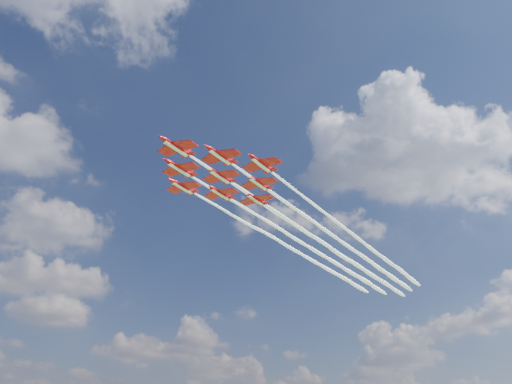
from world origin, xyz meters
TOP-DOWN VIEW (x-y plane):
  - jet_lead at (40.98, 19.95)m, footprint 123.96×63.64m
  - jet_row2_port at (51.88, 18.15)m, footprint 123.96×63.64m
  - jet_row2_starb at (46.20, 29.69)m, footprint 123.96×63.64m
  - jet_row3_port at (62.78, 16.35)m, footprint 123.96×63.64m
  - jet_row3_centre at (57.11, 27.88)m, footprint 123.96×63.64m
  - jet_row3_starb at (51.43, 39.42)m, footprint 123.96×63.64m
  - jet_row4_port at (68.01, 26.08)m, footprint 123.96×63.64m
  - jet_row4_starb at (62.33, 37.62)m, footprint 123.96×63.64m
  - jet_tail at (73.24, 35.82)m, footprint 123.96×63.64m

SIDE VIEW (x-z plane):
  - jet_lead at x=40.98m, z-range 80.31..83.25m
  - jet_row2_port at x=51.88m, z-range 80.31..83.25m
  - jet_row2_starb at x=46.20m, z-range 80.31..83.25m
  - jet_row3_port at x=62.78m, z-range 80.31..83.25m
  - jet_row3_centre at x=57.11m, z-range 80.31..83.25m
  - jet_row3_starb at x=51.43m, z-range 80.31..83.25m
  - jet_row4_port at x=68.01m, z-range 80.31..83.25m
  - jet_row4_starb at x=62.33m, z-range 80.31..83.25m
  - jet_tail at x=73.24m, z-range 80.31..83.25m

